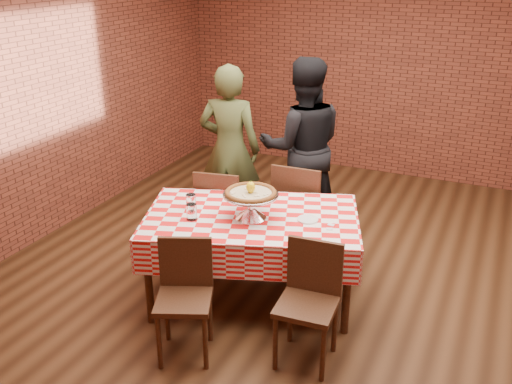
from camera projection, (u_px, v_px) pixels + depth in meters
ground at (308, 280)px, 5.11m from camera, size 6.00×6.00×0.00m
back_wall at (394, 62)px, 7.08m from camera, size 5.50×0.00×5.50m
table at (252, 258)px, 4.72m from camera, size 1.90×1.49×0.75m
tablecloth at (252, 232)px, 4.63m from camera, size 1.95×1.54×0.29m
pizza_stand at (251, 206)px, 4.51m from camera, size 0.61×0.61×0.20m
pizza at (251, 193)px, 4.46m from camera, size 0.55×0.55×0.03m
lemon at (251, 187)px, 4.44m from camera, size 0.10×0.10×0.09m
water_glass_left at (192, 212)px, 4.49m from camera, size 0.10×0.10×0.13m
water_glass_right at (191, 202)px, 4.66m from camera, size 0.10×0.10×0.13m
side_plate at (308, 219)px, 4.49m from camera, size 0.21×0.21×0.01m
sweetener_packet_a at (330, 229)px, 4.35m from camera, size 0.06×0.05×0.00m
sweetener_packet_b at (331, 225)px, 4.41m from camera, size 0.05×0.04×0.00m
condiment_caddy at (260, 194)px, 4.82m from camera, size 0.11×0.10×0.13m
chair_near_left at (184, 303)px, 4.02m from camera, size 0.50×0.50×0.86m
chair_near_right at (307, 308)px, 3.95m from camera, size 0.42×0.42×0.87m
chair_far_left at (223, 212)px, 5.38m from camera, size 0.49×0.49×0.90m
chair_far_right at (302, 208)px, 5.41m from camera, size 0.47×0.47×0.94m
diner_olive at (230, 149)px, 5.79m from camera, size 0.69×0.53×1.72m
diner_black at (302, 147)px, 5.75m from camera, size 1.08×0.99×1.79m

